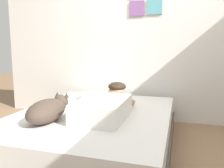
% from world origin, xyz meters
% --- Properties ---
extents(ground_plane, '(12.86, 12.86, 0.00)m').
position_xyz_m(ground_plane, '(0.00, 0.00, 0.00)').
color(ground_plane, '#8C6B4C').
extents(back_wall, '(4.43, 0.12, 2.50)m').
position_xyz_m(back_wall, '(-0.00, 1.44, 1.25)').
color(back_wall, silver).
rests_on(back_wall, ground).
extents(bed, '(1.54, 1.95, 0.37)m').
position_xyz_m(bed, '(-0.34, 0.32, 0.18)').
color(bed, '#4C4742').
rests_on(bed, ground).
extents(pillow, '(0.52, 0.32, 0.11)m').
position_xyz_m(pillow, '(-0.50, 0.86, 0.42)').
color(pillow, white).
rests_on(pillow, bed).
extents(person_lying, '(0.43, 0.92, 0.27)m').
position_xyz_m(person_lying, '(-0.19, 0.28, 0.47)').
color(person_lying, white).
rests_on(person_lying, bed).
extents(dog, '(0.26, 0.57, 0.21)m').
position_xyz_m(dog, '(-0.63, -0.08, 0.47)').
color(dog, '#4C3D33').
rests_on(dog, bed).
extents(coffee_cup, '(0.13, 0.09, 0.07)m').
position_xyz_m(coffee_cup, '(-0.25, 0.79, 0.40)').
color(coffee_cup, teal).
rests_on(coffee_cup, bed).
extents(cell_phone, '(0.07, 0.14, 0.01)m').
position_xyz_m(cell_phone, '(-0.20, 0.07, 0.37)').
color(cell_phone, black).
rests_on(cell_phone, bed).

